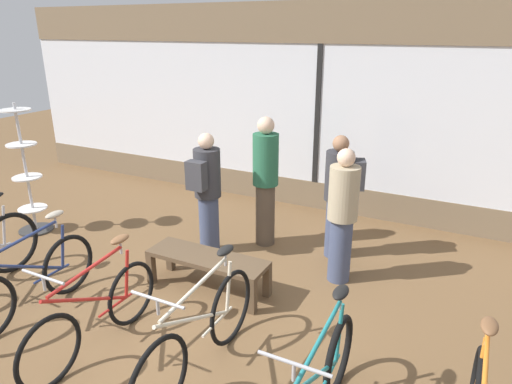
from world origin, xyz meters
name	(u,v)px	position (x,y,z in m)	size (l,w,h in m)	color
ground_plane	(181,334)	(0.00, 0.00, 0.00)	(24.00, 24.00, 0.00)	brown
shop_back_wall	(318,109)	(0.00, 3.76, 1.64)	(12.00, 0.08, 3.20)	#7A664C
bicycle_left	(30,282)	(-1.55, -0.41, 0.38)	(0.46, 1.67, 1.02)	black
bicycle_center_left	(96,314)	(-0.54, -0.52, 0.37)	(0.46, 1.63, 1.01)	black
bicycle_center_right	(200,335)	(0.49, -0.37, 0.40)	(0.46, 1.79, 1.04)	black
accessory_rack	(28,181)	(-3.33, 1.02, 0.76)	(0.48, 0.48, 1.88)	#333333
display_bench	(207,262)	(-0.20, 0.81, 0.35)	(1.40, 0.44, 0.42)	brown
customer_near_rack	(339,193)	(0.84, 2.27, 0.86)	(0.55, 0.43, 1.60)	#424C6B
customer_by_window	(342,214)	(1.06, 1.69, 0.83)	(0.48, 0.48, 1.60)	#424C6B
customer_mid_floor	(265,179)	(-0.14, 2.18, 0.93)	(0.37, 0.37, 1.76)	brown
customer_near_bench	(207,191)	(-0.69, 1.61, 0.86)	(0.34, 0.48, 1.60)	#424C6B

